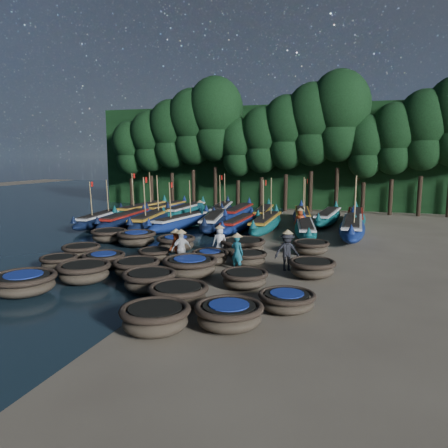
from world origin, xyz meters
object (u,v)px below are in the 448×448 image
(fisherman_4, at_px, (181,248))
(long_boat_13, at_px, (238,213))
(coracle_15, at_px, (81,251))
(coracle_18, at_px, (248,258))
(long_boat_5, at_px, (239,224))
(long_boat_1, at_px, (125,219))
(long_boat_8, at_px, (352,227))
(coracle_3, at_px, (155,318))
(fisherman_2, at_px, (176,247))
(coracle_13, at_px, (190,266))
(coracle_22, at_px, (176,243))
(long_boat_9, at_px, (142,210))
(long_boat_6, at_px, (266,223))
(coracle_19, at_px, (312,268))
(long_boat_15, at_px, (302,216))
(long_boat_3, at_px, (181,222))
(coracle_5, at_px, (24,283))
(coracle_23, at_px, (243,246))
(coracle_11, at_px, (104,259))
(coracle_20, at_px, (109,235))
(coracle_12, at_px, (137,267))
(coracle_16, at_px, (154,255))
(coracle_9, at_px, (287,301))
(coracle_21, at_px, (136,238))
(coracle_6, at_px, (84,272))
(fisherman_3, at_px, (287,250))
(long_boat_14, at_px, (264,213))
(long_boat_2, at_px, (151,220))
(coracle_4, at_px, (229,315))
(fisherman_6, at_px, (300,220))
(fisherman_5, at_px, (200,213))
(coracle_10, at_px, (59,262))
(long_boat_4, at_px, (214,221))
(long_boat_16, at_px, (328,217))
(coracle_8, at_px, (178,295))
(long_boat_17, at_px, (355,218))
(coracle_17, at_px, (210,257))
(coracle_24, at_px, (311,247))
(long_boat_12, at_px, (222,210))
(fisherman_0, at_px, (220,240))
(long_boat_7, at_px, (305,229))

(fisherman_4, bearing_deg, long_boat_13, -131.72)
(coracle_15, height_order, coracle_18, coracle_15)
(long_boat_5, bearing_deg, long_boat_13, 106.81)
(long_boat_1, distance_m, long_boat_8, 15.86)
(coracle_3, height_order, fisherman_2, fisherman_2)
(long_boat_1, height_order, long_boat_8, long_boat_8)
(coracle_13, xyz_separation_m, coracle_22, (-2.57, 4.38, 0.01))
(coracle_13, height_order, long_boat_9, long_boat_9)
(coracle_13, bearing_deg, long_boat_6, 86.48)
(coracle_19, distance_m, long_boat_9, 21.59)
(long_boat_15, bearing_deg, long_boat_1, -162.86)
(coracle_15, relative_size, long_boat_3, 0.29)
(coracle_5, distance_m, coracle_23, 10.78)
(coracle_11, relative_size, coracle_20, 0.96)
(coracle_12, relative_size, coracle_16, 1.36)
(coracle_5, height_order, coracle_9, coracle_5)
(coracle_13, distance_m, coracle_21, 7.30)
(coracle_6, relative_size, coracle_23, 0.87)
(long_boat_9, bearing_deg, long_boat_13, 8.25)
(coracle_21, relative_size, fisherman_3, 1.24)
(long_boat_14, bearing_deg, long_boat_13, -171.85)
(long_boat_2, relative_size, long_boat_6, 1.02)
(long_boat_8, bearing_deg, long_boat_2, -177.15)
(coracle_4, height_order, long_boat_5, long_boat_5)
(long_boat_13, bearing_deg, coracle_19, -65.67)
(long_boat_5, xyz_separation_m, fisherman_6, (4.11, 0.76, 0.35))
(fisherman_2, relative_size, fisherman_5, 0.97)
(long_boat_6, bearing_deg, coracle_16, -109.48)
(coracle_10, xyz_separation_m, long_boat_4, (3.09, 12.83, 0.19))
(long_boat_3, bearing_deg, coracle_23, -36.93)
(coracle_22, bearing_deg, long_boat_16, 59.82)
(coracle_6, relative_size, long_boat_9, 0.27)
(coracle_8, relative_size, fisherman_2, 1.28)
(coracle_19, xyz_separation_m, long_boat_1, (-14.43, 9.51, 0.11))
(long_boat_4, distance_m, fisherman_6, 6.00)
(coracle_5, xyz_separation_m, long_boat_15, (7.60, 20.90, 0.09))
(coracle_5, relative_size, coracle_16, 1.70)
(fisherman_4, bearing_deg, coracle_5, 7.08)
(long_boat_17, relative_size, fisherman_6, 4.80)
(coracle_5, xyz_separation_m, coracle_6, (1.21, 1.99, 0.01))
(long_boat_4, relative_size, long_boat_13, 1.00)
(coracle_17, xyz_separation_m, long_boat_13, (-2.70, 14.80, 0.18))
(coracle_8, bearing_deg, coracle_12, 137.62)
(long_boat_2, relative_size, fisherman_6, 4.95)
(coracle_24, xyz_separation_m, fisherman_2, (-5.80, -4.33, 0.49))
(long_boat_12, bearing_deg, coracle_9, -76.15)
(fisherman_6, bearing_deg, fisherman_0, 64.46)
(coracle_4, xyz_separation_m, fisherman_6, (-0.24, 17.54, 0.40))
(long_boat_14, bearing_deg, long_boat_5, -100.93)
(coracle_3, xyz_separation_m, long_boat_7, (2.32, 16.66, 0.05))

